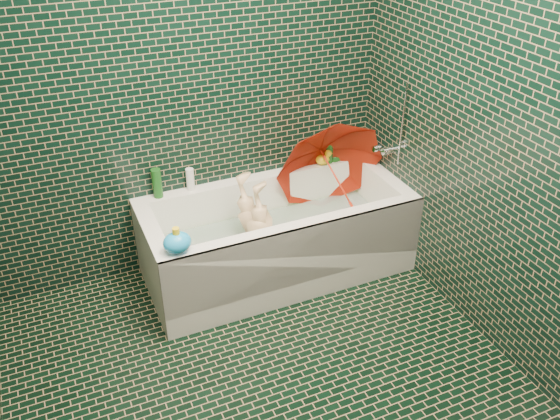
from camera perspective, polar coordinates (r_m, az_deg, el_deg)
name	(u,v)px	position (r m, az deg, el deg)	size (l,w,h in m)	color
floor	(276,401)	(3.21, -0.35, -17.89)	(2.80, 2.80, 0.00)	black
wall_back	(181,83)	(3.62, -9.50, 11.97)	(2.80, 2.80, 0.00)	black
wall_right	(523,137)	(3.10, 22.37, 6.55)	(2.80, 2.80, 0.00)	black
bathtub	(278,245)	(3.89, -0.20, -3.34)	(1.70, 0.75, 0.55)	white
bath_mat	(277,250)	(3.93, -0.30, -3.87)	(1.35, 0.47, 0.01)	green
water	(277,232)	(3.85, -0.31, -2.13)	(1.48, 0.53, 0.00)	silver
faucet	(391,145)	(3.97, 10.64, 6.19)	(0.18, 0.19, 0.55)	silver
child	(261,238)	(3.78, -1.80, -2.71)	(0.32, 0.21, 0.88)	#D6B285
umbrella	(337,179)	(3.92, 5.48, 2.98)	(0.72, 0.72, 0.63)	red
soap_bottle_a	(360,154)	(4.32, 7.68, 5.35)	(0.09, 0.09, 0.22)	white
soap_bottle_b	(358,155)	(4.30, 7.49, 5.23)	(0.09, 0.09, 0.20)	#4A1B68
soap_bottle_c	(339,161)	(4.20, 5.71, 4.68)	(0.13, 0.13, 0.16)	#164D17
bottle_right_tall	(329,147)	(4.12, 4.75, 6.04)	(0.06, 0.06, 0.23)	#164D17
bottle_right_pump	(361,144)	(4.28, 7.79, 6.35)	(0.05, 0.05, 0.17)	silver
bottle_left_tall	(157,183)	(3.78, -11.75, 2.54)	(0.06, 0.06, 0.19)	#164D17
bottle_left_short	(190,179)	(3.83, -8.64, 2.95)	(0.05, 0.05, 0.15)	white
rubber_duck	(324,158)	(4.12, 4.22, 4.97)	(0.13, 0.10, 0.10)	yellow
bath_toy	(177,242)	(3.25, -9.87, -3.07)	(0.18, 0.16, 0.15)	#1B9FFB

